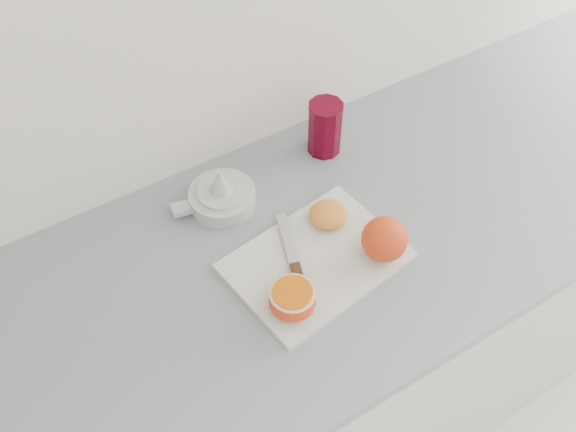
{
  "coord_description": "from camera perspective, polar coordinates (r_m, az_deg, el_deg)",
  "views": [
    {
      "loc": [
        -0.3,
        1.08,
        1.85
      ],
      "look_at": [
        0.1,
        1.73,
        0.96
      ],
      "focal_mm": 40.0,
      "sensor_mm": 36.0,
      "label": 1
    }
  ],
  "objects": [
    {
      "name": "citrus_juicer",
      "position": [
        1.27,
        -5.95,
        1.85
      ],
      "size": [
        0.17,
        0.13,
        0.09
      ],
      "color": "silver",
      "rests_on": "counter"
    },
    {
      "name": "half_orange",
      "position": [
        1.1,
        0.4,
        -7.46
      ],
      "size": [
        0.08,
        0.08,
        0.05
      ],
      "color": "#ED4619",
      "rests_on": "cutting_board"
    },
    {
      "name": "counter",
      "position": [
        1.6,
        2.03,
        -11.99
      ],
      "size": [
        2.35,
        0.64,
        0.89
      ],
      "color": "silver",
      "rests_on": "ground"
    },
    {
      "name": "squeezed_shell",
      "position": [
        1.23,
        3.63,
        0.15
      ],
      "size": [
        0.08,
        0.08,
        0.03
      ],
      "color": "orange",
      "rests_on": "cutting_board"
    },
    {
      "name": "cutting_board",
      "position": [
        1.19,
        2.51,
        -4.01
      ],
      "size": [
        0.34,
        0.26,
        0.01
      ],
      "primitive_type": "cube",
      "rotation": [
        0.0,
        0.0,
        0.14
      ],
      "color": "silver",
      "rests_on": "counter"
    },
    {
      "name": "paring_knife",
      "position": [
        1.15,
        0.91,
        -5.44
      ],
      "size": [
        0.09,
        0.21,
        0.01
      ],
      "color": "#4A3218",
      "rests_on": "cutting_board"
    },
    {
      "name": "red_tumbler",
      "position": [
        1.36,
        3.29,
        7.7
      ],
      "size": [
        0.07,
        0.07,
        0.12
      ],
      "color": "#5B0015",
      "rests_on": "counter"
    },
    {
      "name": "whole_orange",
      "position": [
        1.17,
        8.57,
        -2.05
      ],
      "size": [
        0.09,
        0.09,
        0.09
      ],
      "color": "#ED4619",
      "rests_on": "cutting_board"
    }
  ]
}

